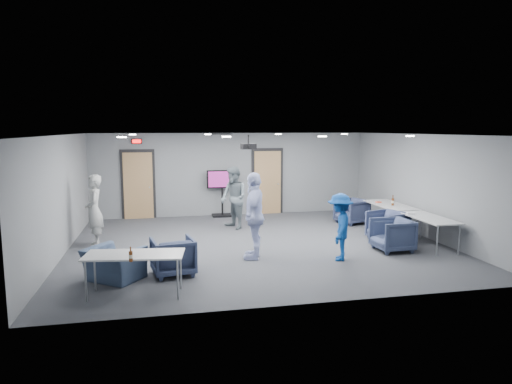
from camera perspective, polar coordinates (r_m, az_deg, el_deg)
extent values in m
plane|color=#35383D|center=(11.41, 0.12, -6.49)|extent=(9.00, 9.00, 0.00)
plane|color=silver|center=(11.05, 0.12, 7.19)|extent=(9.00, 9.00, 0.00)
cube|color=slate|center=(15.06, -3.05, 2.24)|extent=(9.00, 0.02, 2.70)
cube|color=slate|center=(7.34, 6.64, -3.88)|extent=(9.00, 0.02, 2.70)
cube|color=slate|center=(11.13, -23.17, -0.42)|extent=(0.02, 8.00, 2.70)
cube|color=slate|center=(12.86, 20.14, 0.78)|extent=(0.02, 8.00, 2.70)
cube|color=black|center=(14.90, -14.50, 0.89)|extent=(1.06, 0.06, 2.24)
cube|color=#AB7C53|center=(14.87, -14.50, 0.76)|extent=(0.90, 0.05, 2.10)
cylinder|color=#979BA0|center=(14.81, -13.15, 0.58)|extent=(0.04, 0.10, 0.04)
cube|color=black|center=(15.29, 1.42, 1.32)|extent=(1.06, 0.06, 2.24)
cube|color=#AB7C53|center=(15.26, 1.46, 1.19)|extent=(0.90, 0.05, 2.10)
cylinder|color=#979BA0|center=(15.30, 2.77, 1.01)|extent=(0.04, 0.10, 0.04)
cube|color=black|center=(14.77, -14.69, 6.16)|extent=(0.32, 0.06, 0.16)
cube|color=#FF0C0C|center=(14.73, -14.70, 6.15)|extent=(0.26, 0.02, 0.11)
cube|color=black|center=(13.73, -4.39, 7.25)|extent=(0.60, 0.60, 0.03)
cylinder|color=white|center=(9.04, -16.44, 6.60)|extent=(0.18, 0.18, 0.02)
cylinder|color=white|center=(12.63, -15.18, 6.94)|extent=(0.18, 0.18, 0.02)
cylinder|color=white|center=(9.11, -3.71, 6.91)|extent=(0.18, 0.18, 0.02)
cylinder|color=white|center=(12.68, -6.05, 7.18)|extent=(0.18, 0.18, 0.02)
cylinder|color=white|center=(9.60, 8.28, 6.90)|extent=(0.18, 0.18, 0.02)
cylinder|color=white|center=(13.04, 2.80, 7.23)|extent=(0.18, 0.18, 0.02)
cylinder|color=white|center=(10.45, 18.70, 6.64)|extent=(0.18, 0.18, 0.02)
cylinder|color=white|center=(13.68, 10.99, 7.13)|extent=(0.18, 0.18, 0.02)
imported|color=#9DA09D|center=(11.71, -19.58, -2.21)|extent=(0.51, 0.70, 1.75)
imported|color=slate|center=(12.97, -2.81, -0.74)|extent=(0.95, 1.05, 1.78)
imported|color=silver|center=(9.99, -0.21, -2.97)|extent=(0.77, 1.21, 1.91)
imported|color=navy|center=(10.06, 10.44, -4.32)|extent=(0.89, 1.09, 1.47)
imported|color=#313956|center=(14.04, 11.85, -2.37)|extent=(1.02, 1.01, 0.75)
imported|color=#37405F|center=(12.17, 16.10, -4.07)|extent=(1.04, 1.03, 0.76)
imported|color=#35405D|center=(11.16, 16.66, -5.16)|extent=(0.86, 0.84, 0.76)
imported|color=#353E5C|center=(9.16, -10.34, -7.90)|extent=(0.91, 0.93, 0.74)
imported|color=#3C4C67|center=(9.11, -17.33, -8.57)|extent=(1.27, 1.25, 0.62)
cube|color=silver|center=(13.35, 16.45, -1.56)|extent=(0.79, 1.90, 0.03)
cylinder|color=#979BA0|center=(14.03, 13.58, -2.52)|extent=(0.04, 0.04, 0.70)
cylinder|color=#979BA0|center=(12.52, 16.99, -3.90)|extent=(0.04, 0.04, 0.70)
cylinder|color=#979BA0|center=(14.31, 15.86, -2.40)|extent=(0.04, 0.04, 0.70)
cylinder|color=#979BA0|center=(12.83, 19.46, -3.73)|extent=(0.04, 0.04, 0.70)
cube|color=silver|center=(11.74, 20.83, -3.04)|extent=(0.71, 1.71, 0.03)
cylinder|color=#979BA0|center=(12.32, 17.71, -4.12)|extent=(0.04, 0.04, 0.70)
cylinder|color=#979BA0|center=(11.03, 21.70, -5.70)|extent=(0.04, 0.04, 0.70)
cylinder|color=#979BA0|center=(12.60, 19.91, -3.96)|extent=(0.04, 0.04, 0.70)
cylinder|color=#979BA0|center=(11.35, 24.04, -5.47)|extent=(0.04, 0.04, 0.70)
cube|color=silver|center=(8.11, -14.97, -7.57)|extent=(1.74, 0.91, 0.03)
cylinder|color=#979BA0|center=(8.36, -9.41, -9.55)|extent=(0.04, 0.04, 0.70)
cylinder|color=#979BA0|center=(8.63, -19.50, -9.34)|extent=(0.04, 0.04, 0.70)
cylinder|color=#979BA0|center=(7.86, -9.77, -10.71)|extent=(0.04, 0.04, 0.70)
cylinder|color=#979BA0|center=(8.15, -20.50, -10.43)|extent=(0.04, 0.04, 0.70)
cylinder|color=#592A0F|center=(7.65, -15.38, -7.77)|extent=(0.06, 0.06, 0.17)
cylinder|color=#592A0F|center=(7.62, -15.42, -6.88)|extent=(0.02, 0.02, 0.07)
cylinder|color=beige|center=(7.65, -15.38, -7.77)|extent=(0.06, 0.06, 0.06)
cylinder|color=#592A0F|center=(13.20, 16.72, -1.18)|extent=(0.07, 0.07, 0.20)
cylinder|color=#592A0F|center=(13.17, 16.75, -0.56)|extent=(0.03, 0.03, 0.09)
cylinder|color=beige|center=(13.20, 16.72, -1.18)|extent=(0.08, 0.08, 0.07)
cube|color=#D44F35|center=(13.57, 15.06, -1.23)|extent=(0.17, 0.13, 0.03)
cube|color=silver|center=(11.98, 18.78, -2.55)|extent=(0.22, 0.17, 0.04)
cube|color=black|center=(14.96, -4.21, -2.92)|extent=(0.66, 0.47, 0.06)
cylinder|color=black|center=(14.86, -4.24, -0.72)|extent=(0.06, 0.06, 1.13)
cube|color=black|center=(14.78, -4.26, 1.63)|extent=(0.99, 0.07, 0.58)
cube|color=#7C1B66|center=(14.73, -4.24, 1.61)|extent=(0.89, 0.01, 0.51)
cylinder|color=black|center=(11.48, -0.95, 6.62)|extent=(0.04, 0.04, 0.22)
cube|color=black|center=(11.49, -0.95, 5.72)|extent=(0.37, 0.32, 0.14)
cylinder|color=black|center=(11.33, -0.80, 5.69)|extent=(0.08, 0.06, 0.08)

